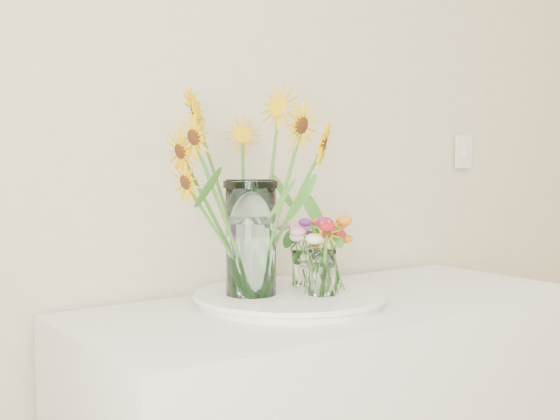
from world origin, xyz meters
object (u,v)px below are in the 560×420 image
Objects in this scene: small_vase_a at (322,273)px; small_vase_c at (303,269)px; mason_jar at (251,238)px; small_vase_b at (327,269)px; tray at (290,299)px.

small_vase_a is 1.20× the size of small_vase_c.
mason_jar is 0.21m from small_vase_c.
mason_jar is at bearing 168.77° from small_vase_b.
small_vase_b is (0.12, -0.01, 0.07)m from tray.
small_vase_a is at bearing -108.33° from small_vase_c.
small_vase_a is 1.08× the size of small_vase_b.
small_vase_b is at bearing 43.24° from small_vase_a.
tray is at bearing -19.97° from mason_jar.
small_vase_c is at bearing 9.60° from mason_jar.
mason_jar is 0.23m from small_vase_b.
small_vase_a is at bearing -57.24° from tray.
small_vase_a reaches higher than small_vase_c.
small_vase_b is (0.07, 0.06, -0.00)m from small_vase_a.
mason_jar reaches higher than small_vase_b.
tray is 4.66× the size of small_vase_c.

